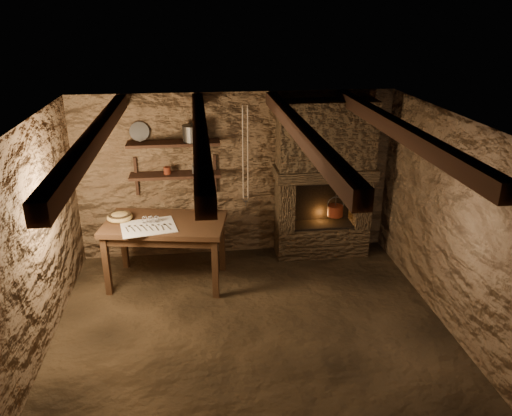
{
  "coord_description": "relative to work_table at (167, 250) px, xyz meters",
  "views": [
    {
      "loc": [
        -0.54,
        -4.83,
        3.46
      ],
      "look_at": [
        0.16,
        0.9,
        1.13
      ],
      "focal_mm": 35.0,
      "sensor_mm": 36.0,
      "label": 1
    }
  ],
  "objects": [
    {
      "name": "wooden_bowl",
      "position": [
        -0.58,
        0.13,
        0.45
      ],
      "size": [
        0.35,
        0.35,
        0.12
      ],
      "primitive_type": "ellipsoid",
      "rotation": [
        0.0,
        0.0,
        -0.05
      ],
      "color": "olive",
      "rests_on": "work_table"
    },
    {
      "name": "hanging_ropes",
      "position": [
        1.05,
        -0.14,
        1.33
      ],
      "size": [
        0.08,
        0.08,
        1.2
      ],
      "primitive_type": null,
      "color": "tan",
      "rests_on": "ceiling"
    },
    {
      "name": "tin_pan",
      "position": [
        -0.3,
        0.75,
        1.43
      ],
      "size": [
        0.28,
        0.16,
        0.26
      ],
      "primitive_type": "cylinder",
      "rotation": [
        1.26,
        0.0,
        0.17
      ],
      "color": "#9B9B96",
      "rests_on": "shelf_upper"
    },
    {
      "name": "beam_mid_right",
      "position": [
        1.5,
        -1.19,
        1.84
      ],
      "size": [
        0.14,
        3.95,
        0.16
      ],
      "primitive_type": "cube",
      "color": "black",
      "rests_on": "ceiling"
    },
    {
      "name": "right_wall",
      "position": [
        3.25,
        -1.19,
        0.73
      ],
      "size": [
        0.04,
        4.0,
        2.4
      ],
      "primitive_type": "cube",
      "color": "#4D3624",
      "rests_on": "floor"
    },
    {
      "name": "linen_cloth",
      "position": [
        -0.19,
        -0.15,
        0.41
      ],
      "size": [
        0.76,
        0.66,
        0.01
      ],
      "primitive_type": "cube",
      "rotation": [
        0.0,
        0.0,
        0.2
      ],
      "color": "white",
      "rests_on": "work_table"
    },
    {
      "name": "iron_stockpot",
      "position": [
        0.41,
        0.65,
        1.4
      ],
      "size": [
        0.31,
        0.31,
        0.2
      ],
      "primitive_type": "cylinder",
      "rotation": [
        0.0,
        0.0,
        0.16
      ],
      "color": "#312F2C",
      "rests_on": "shelf_upper"
    },
    {
      "name": "beam_mid_left",
      "position": [
        0.5,
        -1.19,
        1.84
      ],
      "size": [
        0.14,
        3.95,
        0.16
      ],
      "primitive_type": "cube",
      "color": "black",
      "rests_on": "ceiling"
    },
    {
      "name": "ceiling",
      "position": [
        1.0,
        -1.19,
        1.93
      ],
      "size": [
        4.5,
        4.0,
        0.04
      ],
      "primitive_type": "cube",
      "color": "black",
      "rests_on": "back_wall"
    },
    {
      "name": "shelf_lower",
      "position": [
        0.15,
        0.65,
        0.83
      ],
      "size": [
        1.25,
        0.3,
        0.04
      ],
      "primitive_type": "cube",
      "color": "black",
      "rests_on": "back_wall"
    },
    {
      "name": "shelf_upper",
      "position": [
        0.15,
        0.65,
        1.28
      ],
      "size": [
        1.25,
        0.3,
        0.04
      ],
      "primitive_type": "cube",
      "color": "black",
      "rests_on": "back_wall"
    },
    {
      "name": "rusty_tin",
      "position": [
        0.04,
        0.65,
        0.89
      ],
      "size": [
        0.13,
        0.13,
        0.1
      ],
      "primitive_type": "cylinder",
      "rotation": [
        0.0,
        0.0,
        -0.38
      ],
      "color": "#501B10",
      "rests_on": "shelf_lower"
    },
    {
      "name": "small_kettle",
      "position": [
        0.43,
        0.65,
        0.89
      ],
      "size": [
        0.16,
        0.14,
        0.15
      ],
      "primitive_type": null,
      "rotation": [
        0.0,
        0.0,
        -0.23
      ],
      "color": "#9B9B96",
      "rests_on": "shelf_lower"
    },
    {
      "name": "stoneware_jug",
      "position": [
        0.52,
        0.2,
        0.6
      ],
      "size": [
        0.16,
        0.16,
        0.45
      ],
      "rotation": [
        0.0,
        0.0,
        -0.28
      ],
      "color": "#9C641E",
      "rests_on": "work_table"
    },
    {
      "name": "left_wall",
      "position": [
        -1.25,
        -1.19,
        0.73
      ],
      "size": [
        0.04,
        4.0,
        2.4
      ],
      "primitive_type": "cube",
      "color": "#4D3624",
      "rests_on": "floor"
    },
    {
      "name": "drinking_glasses",
      "position": [
        -0.17,
        -0.03,
        0.46
      ],
      "size": [
        0.21,
        0.06,
        0.09
      ],
      "primitive_type": null,
      "color": "white",
      "rests_on": "linen_cloth"
    },
    {
      "name": "red_pot",
      "position": [
        2.43,
        0.53,
        0.24
      ],
      "size": [
        0.27,
        0.27,
        0.54
      ],
      "rotation": [
        0.0,
        0.0,
        -0.21
      ],
      "color": "maroon",
      "rests_on": "hearth"
    },
    {
      "name": "beam_far_right",
      "position": [
        2.5,
        -1.19,
        1.84
      ],
      "size": [
        0.14,
        3.95,
        0.16
      ],
      "primitive_type": "cube",
      "color": "black",
      "rests_on": "ceiling"
    },
    {
      "name": "work_table",
      "position": [
        0.0,
        0.0,
        0.0
      ],
      "size": [
        1.67,
        1.14,
        0.88
      ],
      "rotation": [
        0.0,
        0.0,
        -0.18
      ],
      "color": "#352012",
      "rests_on": "floor"
    },
    {
      "name": "pewter_cutlery_row",
      "position": [
        -0.19,
        -0.18,
        0.42
      ],
      "size": [
        0.59,
        0.32,
        0.01
      ],
      "primitive_type": null,
      "rotation": [
        0.0,
        0.0,
        0.2
      ],
      "color": "gray",
      "rests_on": "linen_cloth"
    },
    {
      "name": "beam_far_left",
      "position": [
        -0.5,
        -1.19,
        1.84
      ],
      "size": [
        0.14,
        3.95,
        0.16
      ],
      "primitive_type": "cube",
      "color": "black",
      "rests_on": "ceiling"
    },
    {
      "name": "hearth",
      "position": [
        2.25,
        0.58,
        0.75
      ],
      "size": [
        1.43,
        0.51,
        2.3
      ],
      "color": "#3C2D1E",
      "rests_on": "floor"
    },
    {
      "name": "front_wall",
      "position": [
        1.0,
        -3.19,
        0.73
      ],
      "size": [
        4.5,
        0.04,
        2.4
      ],
      "primitive_type": "cube",
      "color": "#4D3624",
      "rests_on": "floor"
    },
    {
      "name": "back_wall",
      "position": [
        1.0,
        0.81,
        0.73
      ],
      "size": [
        4.5,
        0.04,
        2.4
      ],
      "primitive_type": "cube",
      "color": "#4D3624",
      "rests_on": "floor"
    },
    {
      "name": "floor",
      "position": [
        1.0,
        -1.19,
        -0.47
      ],
      "size": [
        4.5,
        4.5,
        0.0
      ],
      "primitive_type": "plane",
      "color": "black",
      "rests_on": "ground"
    }
  ]
}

